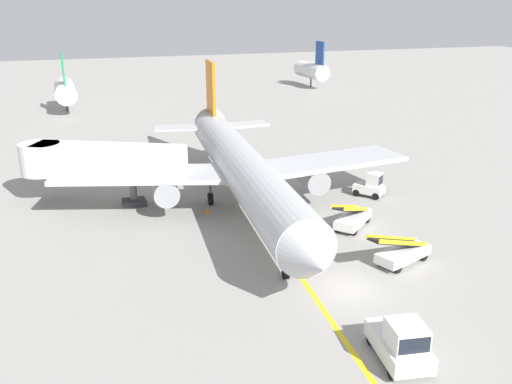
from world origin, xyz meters
TOP-DOWN VIEW (x-y plane):
  - ground_plane at (0.00, 0.00)m, footprint 300.00×300.00m
  - taxi_line_yellow at (-1.60, 5.00)m, footprint 8.80×79.58m
  - airliner at (-1.54, 14.21)m, footprint 28.45×35.34m
  - jet_bridge at (-12.15, 19.23)m, footprint 12.56×8.20m
  - pushback_tug at (-1.10, -6.76)m, footprint 2.50×3.88m
  - baggage_tug_near_wing at (9.46, 13.18)m, footprint 2.50×2.69m
  - belt_loader_forward_hold at (4.69, 7.76)m, footprint 4.65×4.15m
  - belt_loader_aft_hold at (4.68, 1.64)m, footprint 5.14×2.83m
  - ground_crew_marshaller at (-0.82, 2.16)m, footprint 0.36×0.24m
  - safety_cone_nose_left at (0.46, 16.74)m, footprint 0.36×0.36m
  - safety_cone_nose_right at (-4.36, 14.09)m, footprint 0.36×0.36m
  - distant_aircraft_far_left at (-12.99, 62.43)m, footprint 3.00×10.10m
  - distant_aircraft_mid_left at (32.80, 73.68)m, footprint 3.00×10.10m

SIDE VIEW (x-z plane):
  - ground_plane at x=0.00m, z-range 0.00..0.00m
  - taxi_line_yellow at x=-1.60m, z-range 0.00..0.01m
  - safety_cone_nose_left at x=0.46m, z-range 0.00..0.44m
  - safety_cone_nose_right at x=-4.36m, z-range 0.00..0.44m
  - belt_loader_forward_hold at x=4.69m, z-range -0.52..2.07m
  - belt_loader_aft_hold at x=4.68m, z-range -0.52..2.07m
  - ground_crew_marshaller at x=-0.82m, z-range 0.06..1.76m
  - baggage_tug_near_wing at x=9.46m, z-range -0.12..1.98m
  - pushback_tug at x=-1.10m, z-range -0.11..2.09m
  - distant_aircraft_far_left at x=-12.99m, z-range -1.18..7.62m
  - distant_aircraft_mid_left at x=32.80m, z-range -1.18..7.62m
  - airliner at x=-1.54m, z-range -1.63..8.47m
  - jet_bridge at x=-12.15m, z-range 1.12..5.97m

